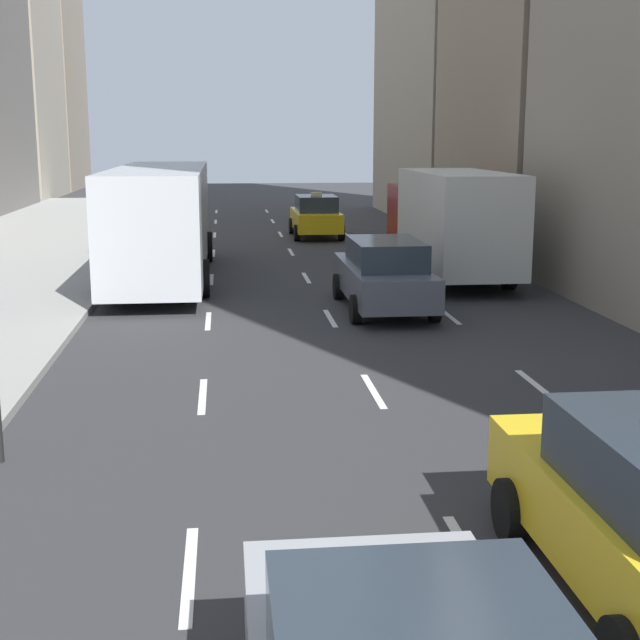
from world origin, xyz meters
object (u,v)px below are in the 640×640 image
object	(u,v)px
sedan_black_near	(384,274)
city_bus	(161,218)
taxi_lead	(316,216)
box_truck	(450,220)

from	to	relation	value
sedan_black_near	city_bus	world-z (taller)	city_bus
city_bus	taxi_lead	bearing A→B (deg)	61.73
taxi_lead	city_bus	world-z (taller)	city_bus
sedan_black_near	city_bus	bearing A→B (deg)	135.65
taxi_lead	box_truck	world-z (taller)	box_truck
taxi_lead	sedan_black_near	size ratio (longest dim) A/B	0.89
taxi_lead	box_truck	xyz separation A→B (m)	(2.80, -11.15, 0.83)
sedan_black_near	box_truck	size ratio (longest dim) A/B	0.59
taxi_lead	sedan_black_near	distance (m)	15.92
taxi_lead	sedan_black_near	bearing A→B (deg)	-90.00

